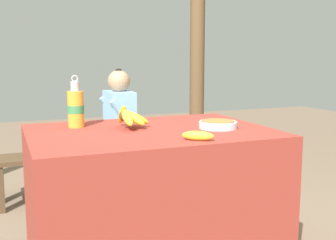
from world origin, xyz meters
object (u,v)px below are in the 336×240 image
(banana_bunch_ripe, at_px, (129,116))
(support_post_far, at_px, (197,58))
(water_bottle, at_px, (76,108))
(seated_vendor, at_px, (115,124))
(wooden_bench, at_px, (85,159))
(banana_bunch_green, at_px, (35,148))
(serving_bowl, at_px, (218,124))
(loose_banana_front, at_px, (198,136))

(banana_bunch_ripe, relative_size, support_post_far, 0.12)
(water_bottle, distance_m, seated_vendor, 1.22)
(banana_bunch_ripe, distance_m, seated_vendor, 1.28)
(wooden_bench, height_order, seated_vendor, seated_vendor)
(seated_vendor, height_order, banana_bunch_green, seated_vendor)
(banana_bunch_ripe, bearing_deg, seated_vendor, 79.22)
(support_post_far, bearing_deg, seated_vendor, -154.63)
(banana_bunch_ripe, relative_size, wooden_bench, 0.18)
(banana_bunch_ripe, height_order, banana_bunch_green, banana_bunch_ripe)
(banana_bunch_ripe, bearing_deg, serving_bowl, -20.29)
(water_bottle, height_order, wooden_bench, water_bottle)
(wooden_bench, bearing_deg, serving_bowl, -71.40)
(serving_bowl, height_order, seated_vendor, seated_vendor)
(seated_vendor, bearing_deg, wooden_bench, -8.69)
(wooden_bench, bearing_deg, loose_banana_front, -82.33)
(loose_banana_front, bearing_deg, support_post_far, 64.51)
(seated_vendor, bearing_deg, support_post_far, -155.99)
(banana_bunch_ripe, height_order, support_post_far, support_post_far)
(seated_vendor, distance_m, support_post_far, 1.23)
(water_bottle, distance_m, wooden_bench, 1.27)
(seated_vendor, bearing_deg, water_bottle, 63.87)
(loose_banana_front, xyz_separation_m, banana_bunch_green, (-0.62, 1.70, -0.36))
(water_bottle, bearing_deg, wooden_bench, 77.79)
(banana_bunch_green, height_order, support_post_far, support_post_far)
(banana_bunch_ripe, height_order, serving_bowl, banana_bunch_ripe)
(seated_vendor, relative_size, support_post_far, 0.46)
(water_bottle, relative_size, seated_vendor, 0.27)
(banana_bunch_ripe, xyz_separation_m, wooden_bench, (-0.02, 1.27, -0.53))
(wooden_bench, height_order, banana_bunch_green, banana_bunch_green)
(banana_bunch_ripe, distance_m, water_bottle, 0.31)
(support_post_far, bearing_deg, serving_bowl, -112.29)
(water_bottle, bearing_deg, serving_bowl, -24.12)
(banana_bunch_ripe, bearing_deg, banana_bunch_green, 108.30)
(water_bottle, height_order, loose_banana_front, water_bottle)
(water_bottle, xyz_separation_m, loose_banana_front, (0.47, -0.59, -0.09))
(seated_vendor, xyz_separation_m, banana_bunch_green, (-0.65, 0.03, -0.16))
(seated_vendor, bearing_deg, loose_banana_front, 87.70)
(support_post_far, bearing_deg, banana_bunch_green, -165.00)
(water_bottle, xyz_separation_m, banana_bunch_green, (-0.15, 1.11, -0.45))
(water_bottle, bearing_deg, support_post_far, 46.09)
(water_bottle, height_order, seated_vendor, seated_vendor)
(banana_bunch_ripe, xyz_separation_m, banana_bunch_green, (-0.42, 1.26, -0.40))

